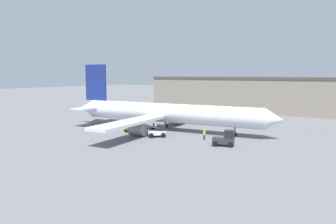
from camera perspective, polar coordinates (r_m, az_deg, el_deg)
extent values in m
plane|color=slate|center=(61.74, 0.00, -3.23)|extent=(400.00, 400.00, 0.00)
cube|color=gray|center=(94.64, 21.26, 2.51)|extent=(85.29, 14.27, 9.07)
cube|color=#47423D|center=(94.46, 21.39, 5.47)|extent=(85.29, 14.55, 0.70)
cylinder|color=silver|center=(61.26, 0.00, -0.16)|extent=(35.84, 8.04, 3.54)
cone|color=silver|center=(55.04, 18.02, -1.26)|extent=(3.25, 3.80, 3.47)
cone|color=silver|center=(72.59, -13.95, 0.70)|extent=(4.29, 3.83, 3.36)
cube|color=silver|center=(71.19, 2.57, 0.27)|extent=(5.89, 17.20, 0.50)
cube|color=silver|center=(53.61, -6.80, -1.85)|extent=(5.89, 17.20, 0.50)
cylinder|color=#939399|center=(69.11, 1.66, -1.11)|extent=(3.11, 2.41, 2.06)
cylinder|color=#939399|center=(55.90, -5.30, -2.97)|extent=(3.11, 2.41, 2.06)
cube|color=navy|center=(70.51, -12.45, 5.05)|extent=(5.22, 1.02, 7.45)
cube|color=silver|center=(73.82, -10.41, 1.16)|extent=(3.70, 4.61, 0.24)
cube|color=silver|center=(67.91, -14.47, 0.59)|extent=(3.70, 4.61, 0.24)
cylinder|color=#38383D|center=(56.84, 11.55, -3.43)|extent=(0.28, 0.28, 1.56)
cylinder|color=black|center=(56.92, 11.54, -3.85)|extent=(0.74, 0.44, 0.70)
cylinder|color=#38383D|center=(60.49, -2.52, -2.70)|extent=(0.28, 0.28, 1.56)
cylinder|color=black|center=(60.54, -2.51, -3.00)|extent=(0.94, 0.46, 0.90)
cylinder|color=#38383D|center=(64.45, -0.45, -2.11)|extent=(0.28, 0.28, 1.56)
cylinder|color=black|center=(64.50, -0.45, -2.40)|extent=(0.94, 0.46, 0.90)
cylinder|color=#1E2338|center=(53.43, 6.33, -4.38)|extent=(0.27, 0.27, 0.82)
cylinder|color=yellow|center=(53.29, 6.34, -3.61)|extent=(0.37, 0.37, 0.65)
sphere|color=tan|center=(53.22, 6.34, -3.14)|extent=(0.24, 0.24, 0.24)
cube|color=yellow|center=(60.17, -6.13, -2.91)|extent=(2.99, 1.85, 0.66)
cube|color=black|center=(59.57, -5.52, -2.21)|extent=(1.37, 1.56, 0.95)
cylinder|color=black|center=(58.99, -5.82, -3.42)|extent=(0.65, 0.33, 0.63)
cylinder|color=black|center=(60.29, -4.89, -3.19)|extent=(0.65, 0.33, 0.63)
cylinder|color=black|center=(60.19, -7.36, -3.24)|extent=(0.65, 0.33, 0.63)
cylinder|color=black|center=(61.46, -6.42, -3.02)|extent=(0.65, 0.33, 0.63)
cube|color=silver|center=(55.34, -1.99, -3.58)|extent=(3.27, 3.25, 0.70)
cube|color=black|center=(55.30, -1.16, -2.69)|extent=(1.99, 1.99, 1.00)
cube|color=#333333|center=(55.12, -2.53, -2.62)|extent=(2.13, 2.12, 0.70)
cylinder|color=black|center=(54.70, -0.82, -4.07)|extent=(0.78, 0.77, 0.82)
cylinder|color=black|center=(56.37, -1.07, -3.76)|extent=(0.78, 0.77, 0.82)
cylinder|color=black|center=(54.45, -2.94, -4.13)|extent=(0.78, 0.77, 0.82)
cylinder|color=black|center=(56.13, -3.12, -3.81)|extent=(0.78, 0.77, 0.82)
cube|color=#2D2D33|center=(49.11, 9.61, -4.91)|extent=(3.48, 2.51, 0.85)
cube|color=black|center=(48.84, 10.66, -3.76)|extent=(1.77, 1.78, 1.22)
cylinder|color=black|center=(48.34, 10.80, -5.63)|extent=(0.84, 0.53, 0.79)
cylinder|color=black|center=(49.86, 10.96, -5.26)|extent=(0.84, 0.53, 0.79)
cylinder|color=black|center=(48.57, 8.21, -5.53)|extent=(0.84, 0.53, 0.79)
cylinder|color=black|center=(50.07, 8.44, -5.16)|extent=(0.84, 0.53, 0.79)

